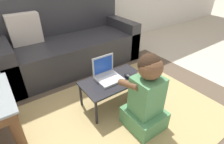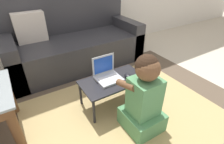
% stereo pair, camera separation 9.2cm
% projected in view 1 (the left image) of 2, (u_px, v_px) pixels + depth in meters
% --- Properties ---
extents(ground_plane, '(16.00, 16.00, 0.00)m').
position_uv_depth(ground_plane, '(119.00, 103.00, 1.83)').
color(ground_plane, beige).
extents(area_rug, '(2.45, 1.94, 0.01)m').
position_uv_depth(area_rug, '(125.00, 113.00, 1.70)').
color(area_rug, brown).
rests_on(area_rug, ground_plane).
extents(couch, '(1.77, 0.80, 0.91)m').
position_uv_depth(couch, '(70.00, 44.00, 2.42)').
color(couch, '#2D2D33').
rests_on(couch, ground_plane).
extents(laptop_desk, '(0.63, 0.35, 0.29)m').
position_uv_depth(laptop_desk, '(113.00, 82.00, 1.71)').
color(laptop_desk, black).
rests_on(laptop_desk, ground_plane).
extents(laptop, '(0.24, 0.21, 0.22)m').
position_uv_depth(laptop, '(108.00, 75.00, 1.69)').
color(laptop, '#B7BCC6').
rests_on(laptop, laptop_desk).
extents(computer_mouse, '(0.07, 0.10, 0.04)m').
position_uv_depth(computer_mouse, '(128.00, 76.00, 1.73)').
color(computer_mouse, black).
rests_on(computer_mouse, laptop_desk).
extents(person_seated, '(0.30, 0.38, 0.71)m').
position_uv_depth(person_seated, '(146.00, 97.00, 1.42)').
color(person_seated, '#518E5B').
rests_on(person_seated, ground_plane).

